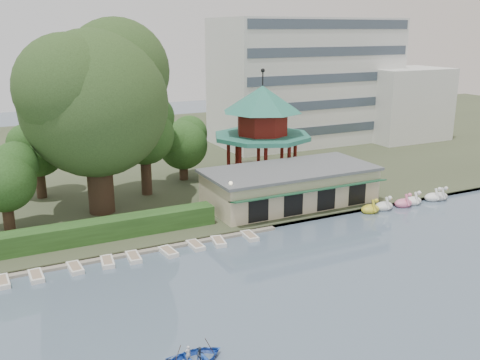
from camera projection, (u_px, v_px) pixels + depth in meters
ground_plane at (334, 323)px, 35.28m from camera, size 220.00×220.00×0.00m
shore at (128, 157)px, 80.06m from camera, size 220.00×70.00×0.40m
embankment at (224, 234)px, 50.15m from camera, size 220.00×0.60×0.30m
dock at (95, 258)px, 44.95m from camera, size 34.00×1.60×0.24m
boathouse at (290, 185)px, 57.85m from camera, size 18.60×9.39×3.90m
pavilion at (262, 123)px, 65.95m from camera, size 12.40×12.40×13.50m
office_building at (322, 85)px, 88.82m from camera, size 38.00×18.00×20.00m
hedge at (51, 238)px, 46.20m from camera, size 30.00×2.00×1.80m
lamp_post at (231, 195)px, 51.39m from camera, size 0.36×0.36×4.28m
big_tree at (95, 94)px, 52.44m from camera, size 15.91×14.83×19.54m
small_trees at (57, 153)px, 55.42m from camera, size 39.76×16.04×11.20m
swan_boats at (408, 202)px, 58.69m from camera, size 12.08×1.95×1.92m
moored_rowboats at (90, 265)px, 43.43m from camera, size 30.02×2.77×0.36m
rowboat_with_passengers at (194, 355)px, 30.89m from camera, size 5.61×4.37×2.01m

